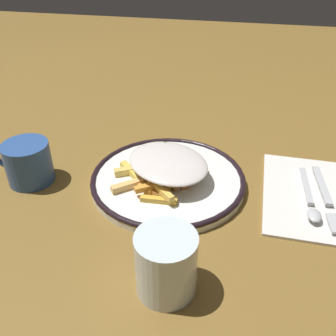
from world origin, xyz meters
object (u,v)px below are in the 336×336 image
(plate, at_px, (168,179))
(coffee_mug, at_px, (28,163))
(napkin, at_px, (307,194))
(water_glass, at_px, (166,264))
(fries_heap, at_px, (167,166))
(fork, at_px, (326,197))
(spoon, at_px, (311,203))

(plate, xyz_separation_m, coffee_mug, (0.25, 0.04, 0.03))
(napkin, height_order, water_glass, water_glass)
(fries_heap, xyz_separation_m, coffee_mug, (0.24, 0.04, -0.00))
(napkin, relative_size, water_glass, 2.67)
(plate, height_order, fork, plate)
(fries_heap, height_order, napkin, fries_heap)
(coffee_mug, bearing_deg, napkin, -173.69)
(spoon, xyz_separation_m, coffee_mug, (0.49, 0.02, 0.02))
(napkin, xyz_separation_m, spoon, (-0.00, 0.03, 0.01))
(fork, xyz_separation_m, spoon, (0.03, 0.02, 0.00))
(plate, bearing_deg, fork, -179.63)
(fork, bearing_deg, coffee_mug, 4.62)
(fork, distance_m, spoon, 0.04)
(coffee_mug, bearing_deg, water_glass, 147.98)
(plate, height_order, napkin, plate)
(fork, bearing_deg, fries_heap, 0.56)
(fries_heap, bearing_deg, coffee_mug, 9.06)
(water_glass, xyz_separation_m, coffee_mug, (0.29, -0.18, -0.01))
(coffee_mug, bearing_deg, spoon, -177.77)
(fries_heap, bearing_deg, water_glass, 101.88)
(napkin, distance_m, fork, 0.03)
(fries_heap, distance_m, water_glass, 0.23)
(napkin, distance_m, spoon, 0.04)
(fries_heap, height_order, spoon, fries_heap)
(napkin, bearing_deg, coffee_mug, 6.31)
(spoon, bearing_deg, fries_heap, -4.70)
(spoon, bearing_deg, fork, -140.41)
(spoon, distance_m, coffee_mug, 0.49)
(fries_heap, bearing_deg, napkin, -176.50)
(water_glass, bearing_deg, plate, -78.59)
(water_glass, height_order, coffee_mug, water_glass)
(fries_heap, relative_size, spoon, 1.29)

